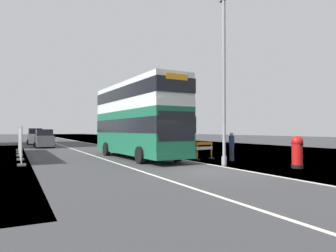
% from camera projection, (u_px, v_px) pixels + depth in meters
% --- Properties ---
extents(ground, '(140.00, 280.00, 0.10)m').
position_uv_depth(ground, '(214.00, 171.00, 14.47)').
color(ground, '#38383A').
extents(double_decker_bus, '(3.04, 10.90, 5.16)m').
position_uv_depth(double_decker_bus, '(137.00, 118.00, 20.84)').
color(double_decker_bus, '#196042').
rests_on(double_decker_bus, ground).
extents(lamppost_foreground, '(0.29, 0.70, 9.28)m').
position_uv_depth(lamppost_foreground, '(224.00, 85.00, 16.45)').
color(lamppost_foreground, gray).
rests_on(lamppost_foreground, ground).
extents(red_pillar_postbox, '(0.60, 0.60, 1.65)m').
position_uv_depth(red_pillar_postbox, '(297.00, 150.00, 15.31)').
color(red_pillar_postbox, black).
rests_on(red_pillar_postbox, ground).
extents(roadworks_barrier, '(1.47, 0.66, 1.16)m').
position_uv_depth(roadworks_barrier, '(204.00, 149.00, 19.95)').
color(roadworks_barrier, orange).
rests_on(roadworks_barrier, ground).
extents(construction_site_fence, '(0.44, 13.80, 2.15)m').
position_uv_depth(construction_site_fence, '(20.00, 142.00, 22.34)').
color(construction_site_fence, '#A8AAAD').
rests_on(construction_site_fence, ground).
extents(car_oncoming_near, '(1.97, 4.16, 2.02)m').
position_uv_depth(car_oncoming_near, '(44.00, 139.00, 33.22)').
color(car_oncoming_near, slate).
rests_on(car_oncoming_near, ground).
extents(car_receding_mid, '(1.99, 4.40, 2.16)m').
position_uv_depth(car_receding_mid, '(35.00, 137.00, 41.03)').
color(car_receding_mid, silver).
rests_on(car_receding_mid, ground).
extents(car_receding_far, '(1.93, 4.41, 1.97)m').
position_uv_depth(car_receding_far, '(38.00, 136.00, 47.16)').
color(car_receding_far, maroon).
rests_on(car_receding_far, ground).
extents(pedestrian_at_kerb, '(0.34, 0.34, 1.80)m').
position_uv_depth(pedestrian_at_kerb, '(232.00, 146.00, 18.93)').
color(pedestrian_at_kerb, '#2D3342').
rests_on(pedestrian_at_kerb, ground).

